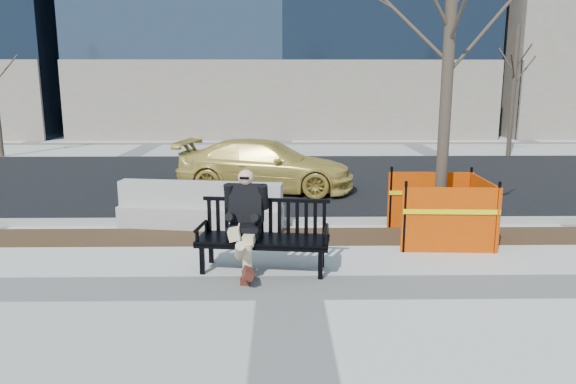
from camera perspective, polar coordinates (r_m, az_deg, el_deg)
name	(u,v)px	position (r m, az deg, el deg)	size (l,w,h in m)	color
ground	(289,287)	(7.97, 0.14, -10.08)	(120.00, 120.00, 0.00)	beige
mulch_strip	(287,237)	(10.43, -0.11, -4.76)	(40.00, 1.20, 0.02)	#47301C
asphalt_street	(284,179)	(16.47, -0.39, 1.34)	(60.00, 10.40, 0.01)	black
curb	(286,221)	(11.33, -0.17, -3.13)	(60.00, 0.25, 0.12)	#9E9B93
bench	(263,270)	(8.66, -2.61, -8.29)	(2.12, 0.76, 1.13)	black
seated_man	(246,268)	(8.76, -4.48, -8.07)	(0.68, 1.14, 1.59)	black
tree_fence	(438,239)	(10.66, 15.59, -4.86)	(2.55, 2.55, 6.37)	#FF5200
sedan	(266,190)	(14.84, -2.39, 0.17)	(1.95, 4.80, 1.39)	gold
jersey_barrier_left	(201,227)	(11.24, -9.18, -3.73)	(3.36, 0.67, 0.96)	#A7A49C
far_tree_left	(2,156)	(24.47, -28.04, 3.35)	(2.06, 2.06, 5.55)	brown
far_tree_right	(508,156)	(23.51, 22.28, 3.57)	(2.03, 2.03, 5.49)	#43392B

